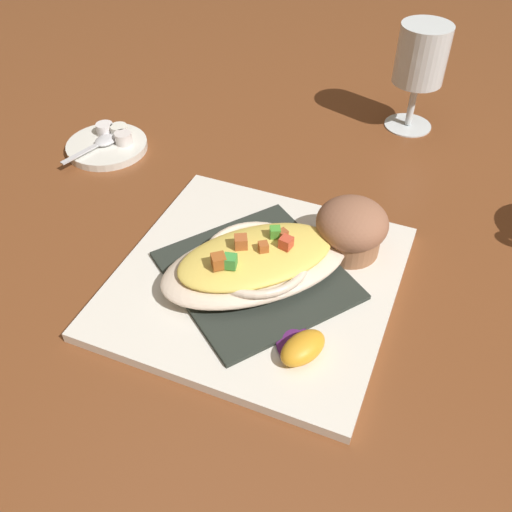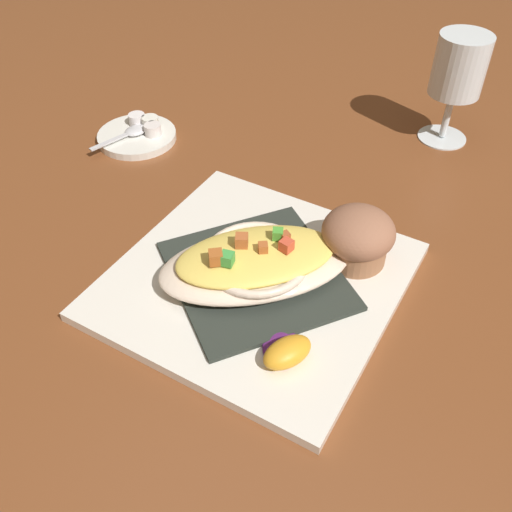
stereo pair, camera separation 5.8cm
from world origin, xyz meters
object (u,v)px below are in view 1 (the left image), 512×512
Objects in this scene: creamer_saucer at (107,146)px; creamer_cup_2 at (105,129)px; muffin at (352,228)px; spoon at (103,142)px; square_plate at (256,280)px; creamer_cup_0 at (123,138)px; orange_garnish at (301,347)px; stemmed_glass at (421,61)px; creamer_cup_1 at (119,131)px; gratin_dish at (256,261)px.

creamer_saucer is 0.03m from creamer_cup_2.
muffin is 0.39m from spoon.
square_plate is 3.17× the size of spoon.
creamer_saucer is 0.03m from creamer_cup_0.
spoon is (0.27, -0.20, 0.01)m from square_plate.
muffin reaches higher than spoon.
muffin is 0.39m from creamer_saucer.
creamer_cup_0 is (0.24, -0.21, 0.01)m from square_plate.
creamer_saucer is 1.24× the size of spoon.
square_plate is 0.11m from orange_garnish.
orange_garnish is 2.79× the size of creamer_cup_0.
square_plate is 0.34m from spoon.
muffin is 3.25× the size of creamer_cup_2.
muffin reaches higher than creamer_saucer.
muffin is at bearing -99.18° from orange_garnish.
stemmed_glass is 0.45m from creamer_cup_2.
orange_garnish reaches higher than creamer_cup_0.
gratin_dish is at bearing 138.30° from creamer_cup_1.
creamer_saucer is at bearing -37.58° from square_plate.
creamer_cup_1 is at bearing -41.69° from square_plate.
creamer_saucer is at bearing -21.32° from muffin.
stemmed_glass is 6.28× the size of creamer_cup_0.
spoon is 0.03m from creamer_cup_0.
spoon is (0.33, -0.29, -0.01)m from orange_garnish.
square_plate is at bearing -127.98° from gratin_dish.
muffin is at bearing 154.90° from creamer_cup_1.
gratin_dish is 0.34m from creamer_saucer.
gratin_dish is 3.41× the size of orange_garnish.
gratin_dish is 9.50× the size of creamer_cup_1.
spoon is (0.36, -0.14, -0.03)m from muffin.
creamer_cup_1 reaches higher than spoon.
creamer_cup_2 is at bearing 19.24° from stemmed_glass.
gratin_dish is at bearing 143.21° from spoon.
creamer_cup_2 is (0.37, -0.16, -0.02)m from muffin.
creamer_saucer is at bearing 116.51° from creamer_cup_2.
creamer_cup_0 is at bearing 23.05° from stemmed_glass.
stemmed_glass is at bearing -156.95° from creamer_cup_0.
muffin is (-0.09, -0.07, 0.04)m from square_plate.
muffin is 0.38m from creamer_cup_1.
spoon is at bearing 64.95° from creamer_cup_1.
square_plate is 0.34m from creamer_saucer.
orange_garnish is at bearing 135.81° from creamer_cup_0.
square_plate is 4.28× the size of orange_garnish.
stemmed_glass is at bearing -99.29° from muffin.
creamer_cup_2 is at bearing -42.60° from orange_garnish.
orange_garnish is at bearing 126.55° from gratin_dish.
muffin is 0.52× the size of stemmed_glass.
muffin is 0.69× the size of creamer_saucer.
creamer_cup_0 is (0.24, -0.21, -0.02)m from gratin_dish.
creamer_cup_2 is (0.02, 0.00, 0.00)m from creamer_cup_1.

